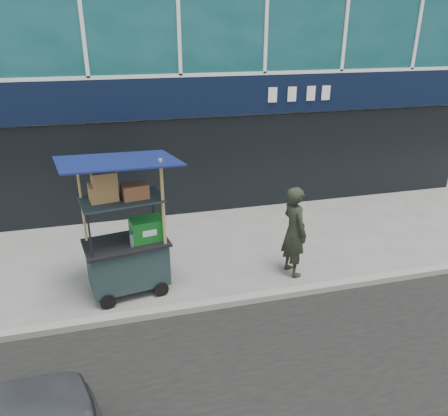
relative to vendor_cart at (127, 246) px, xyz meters
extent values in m
plane|color=slate|center=(1.55, -0.69, -0.89)|extent=(80.00, 80.00, 0.00)
cube|color=gray|center=(1.55, -0.89, -0.83)|extent=(80.00, 0.18, 0.12)
cube|color=black|center=(1.55, 3.17, 2.01)|extent=(15.68, 0.06, 0.90)
cube|color=black|center=(1.55, 3.21, 0.31)|extent=(15.68, 0.04, 2.40)
cube|color=#1B2A2E|center=(-0.02, 0.00, -0.34)|extent=(1.44, 0.99, 0.78)
cylinder|color=black|center=(-0.41, -0.48, -0.76)|extent=(0.27, 0.10, 0.27)
cylinder|color=black|center=(0.51, -0.32, -0.76)|extent=(0.27, 0.10, 0.27)
cube|color=black|center=(-0.02, 0.00, 0.07)|extent=(1.54, 1.09, 0.04)
cylinder|color=black|center=(-0.56, -0.43, 0.46)|extent=(0.04, 0.04, 0.83)
cylinder|color=black|center=(0.64, -0.22, 0.46)|extent=(0.04, 0.04, 0.83)
cylinder|color=black|center=(-0.68, 0.23, 0.46)|extent=(0.04, 0.04, 0.83)
cylinder|color=black|center=(0.52, 0.43, 0.46)|extent=(0.04, 0.04, 0.83)
cube|color=#1B2A2E|center=(-0.02, 0.00, 0.88)|extent=(1.44, 0.99, 0.03)
cylinder|color=tan|center=(0.64, -0.22, 0.35)|extent=(0.06, 0.06, 2.49)
cylinder|color=tan|center=(-0.68, 0.23, 0.30)|extent=(0.05, 0.05, 2.38)
cube|color=#0B103E|center=(-0.02, 0.00, 1.54)|extent=(2.08, 1.63, 0.22)
cube|color=#0E591A|center=(0.36, 0.01, 0.29)|extent=(0.61, 0.48, 0.39)
cylinder|color=silver|center=(0.08, -0.20, 0.20)|extent=(0.08, 0.08, 0.22)
cylinder|color=blue|center=(0.08, -0.20, 0.33)|extent=(0.04, 0.04, 0.02)
cube|color=brown|center=(-0.30, 0.01, 1.03)|extent=(0.49, 0.40, 0.28)
cube|color=#996E42|center=(0.21, -0.01, 1.02)|extent=(0.47, 0.38, 0.24)
cube|color=brown|center=(-0.27, -0.01, 1.28)|extent=(0.43, 0.35, 0.22)
imported|color=black|center=(3.06, -0.16, -0.01)|extent=(0.53, 0.71, 1.77)
camera|label=1|loc=(-0.06, -6.95, 3.56)|focal=35.00mm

